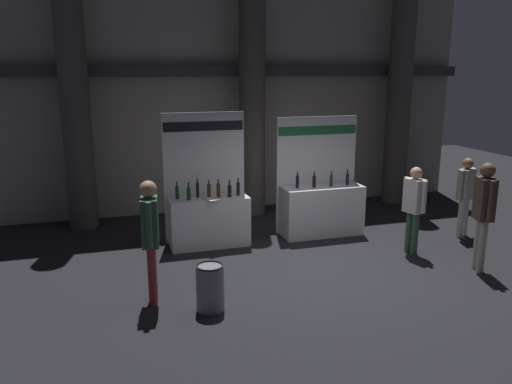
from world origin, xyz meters
TOP-DOWN VIEW (x-y plane):
  - ground_plane at (0.00, 0.00)m, footprint 24.00×24.00m
  - hall_colonnade at (0.00, 4.36)m, footprint 11.17×1.11m
  - exhibitor_booth_0 at (-1.46, 1.91)m, footprint 1.58×0.73m
  - exhibitor_booth_1 at (0.88, 1.89)m, footprint 1.74×0.66m
  - trash_bin at (-2.01, -0.83)m, footprint 0.40×0.40m
  - visitor_0 at (2.03, 0.36)m, footprint 0.33×0.49m
  - visitor_1 at (3.58, 0.91)m, footprint 0.51×0.36m
  - visitor_2 at (2.63, -0.70)m, footprint 0.34×0.51m
  - visitor_3 at (-2.76, -0.35)m, footprint 0.28×0.56m

SIDE VIEW (x-z plane):
  - ground_plane at x=0.00m, z-range 0.00..0.00m
  - trash_bin at x=-2.01m, z-range 0.00..0.67m
  - exhibitor_booth_0 at x=-1.46m, z-range -0.66..1.87m
  - exhibitor_booth_1 at x=0.88m, z-range -0.59..1.81m
  - visitor_1 at x=3.58m, z-range 0.14..1.76m
  - visitor_0 at x=2.03m, z-range 0.15..1.77m
  - visitor_3 at x=-2.76m, z-range 0.19..2.00m
  - visitor_2 at x=2.63m, z-range 0.19..2.04m
  - hall_colonnade at x=0.00m, z-range -0.04..5.92m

